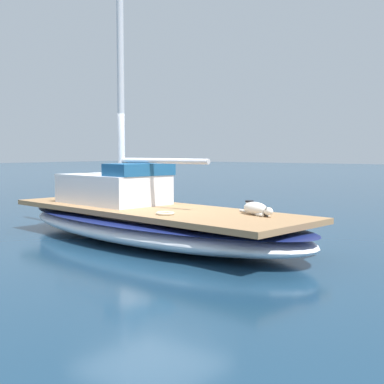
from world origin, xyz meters
TOP-DOWN VIEW (x-y plane):
  - ground_plane at (0.00, 0.00)m, footprint 120.00×120.00m
  - sailboat_main at (0.00, 0.00)m, footprint 3.23×7.45m
  - mast_main at (0.09, 0.75)m, footprint 0.14×2.27m
  - cabin_house at (0.12, 1.11)m, footprint 1.61×2.35m
  - dog_white at (0.25, -2.21)m, footprint 0.49×0.90m
  - deck_winch at (0.53, -1.88)m, footprint 0.16×0.16m
  - coiled_rope at (-0.66, -0.93)m, footprint 0.32×0.32m

SIDE VIEW (x-z plane):
  - ground_plane at x=0.00m, z-range 0.00..0.00m
  - sailboat_main at x=0.00m, z-range 0.01..0.67m
  - coiled_rope at x=-0.66m, z-range 0.66..0.70m
  - deck_winch at x=0.53m, z-range 0.65..0.86m
  - dog_white at x=0.25m, z-range 0.66..0.88m
  - cabin_house at x=0.12m, z-range 0.59..1.43m
  - mast_main at x=0.09m, z-range 0.29..7.62m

